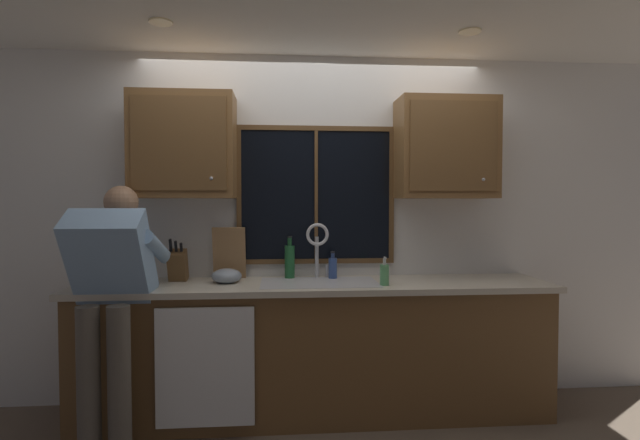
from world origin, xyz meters
TOP-DOWN VIEW (x-y plane):
  - back_wall at (0.00, 0.06)m, footprint 5.56×0.12m
  - ceiling_downlight_left at (-0.95, -0.60)m, footprint 0.14×0.14m
  - ceiling_downlight_right at (0.95, -0.60)m, footprint 0.14×0.14m
  - window_glass at (0.02, -0.01)m, footprint 1.10×0.02m
  - window_frame_top at (0.02, -0.02)m, footprint 1.17×0.02m
  - window_frame_bottom at (0.02, -0.02)m, footprint 1.17×0.02m
  - window_frame_left at (-0.54, -0.02)m, footprint 0.03×0.02m
  - window_frame_right at (0.59, -0.02)m, footprint 0.03×0.02m
  - window_mullion_center at (0.02, -0.02)m, footprint 0.02×0.02m
  - lower_cabinet_run at (0.00, -0.29)m, footprint 3.16×0.58m
  - countertop at (0.00, -0.31)m, footprint 3.22×0.62m
  - dishwasher_front at (-0.71, -0.61)m, footprint 0.60×0.02m
  - upper_cabinet_left at (-0.91, -0.17)m, footprint 0.70×0.36m
  - upper_cabinet_right at (0.95, -0.17)m, footprint 0.70×0.36m
  - sink at (0.02, -0.30)m, footprint 0.80×0.46m
  - faucet at (0.03, -0.12)m, footprint 0.18×0.09m
  - person_standing at (-1.25, -0.62)m, footprint 0.53×0.68m
  - knife_block at (-0.96, -0.16)m, footprint 0.12×0.18m
  - cutting_board at (-0.61, -0.09)m, footprint 0.23×0.10m
  - mixing_bowl at (-0.61, -0.26)m, footprint 0.21×0.21m
  - soap_dispenser at (0.45, -0.44)m, footprint 0.06×0.07m
  - bottle_green_glass at (0.13, -0.13)m, footprint 0.06×0.06m
  - bottle_tall_clear at (-0.18, -0.09)m, footprint 0.07×0.07m

SIDE VIEW (x-z plane):
  - lower_cabinet_run at x=0.00m, z-range 0.00..0.88m
  - dishwasher_front at x=-0.71m, z-range 0.09..0.83m
  - sink at x=0.02m, z-range 0.72..0.93m
  - countertop at x=0.00m, z-range 0.88..0.92m
  - mixing_bowl at x=-0.61m, z-range 0.91..1.02m
  - person_standing at x=-1.25m, z-range 0.18..1.76m
  - soap_dispenser at x=0.45m, z-range 0.90..1.09m
  - bottle_green_glass at x=0.13m, z-range 0.90..1.10m
  - knife_block at x=-0.96m, z-range 0.87..1.19m
  - window_frame_bottom at x=0.02m, z-range 1.01..1.05m
  - bottle_tall_clear at x=-0.18m, z-range 0.89..1.20m
  - cutting_board at x=-0.61m, z-range 0.92..1.29m
  - faucet at x=0.03m, z-range 0.97..1.37m
  - back_wall at x=0.00m, z-range 0.00..2.55m
  - window_glass at x=0.02m, z-range 1.05..2.00m
  - window_frame_left at x=-0.54m, z-range 1.05..2.00m
  - window_frame_right at x=0.59m, z-range 1.05..2.00m
  - window_mullion_center at x=0.02m, z-range 1.05..2.00m
  - upper_cabinet_left at x=-0.91m, z-range 1.50..2.22m
  - upper_cabinet_right at x=0.95m, z-range 1.50..2.22m
  - window_frame_top at x=0.02m, z-range 2.00..2.04m
  - ceiling_downlight_left at x=-0.95m, z-range 2.54..2.55m
  - ceiling_downlight_right at x=0.95m, z-range 2.54..2.55m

